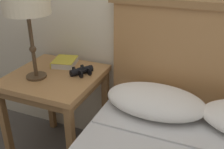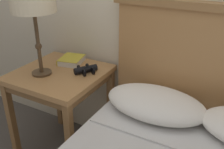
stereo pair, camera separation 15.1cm
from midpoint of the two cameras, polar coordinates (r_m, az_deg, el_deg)
nightstand at (r=1.84m, az=-8.84°, el=-1.99°), size 0.58×0.58×0.67m
book_on_nightstand at (r=1.92m, az=-6.65°, el=3.09°), size 0.19×0.21×0.04m
binoculars_pair at (r=1.76m, az=-3.31°, el=1.06°), size 0.16×0.16×0.05m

